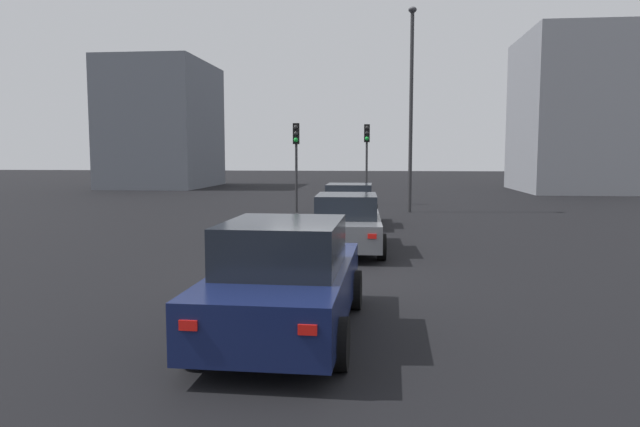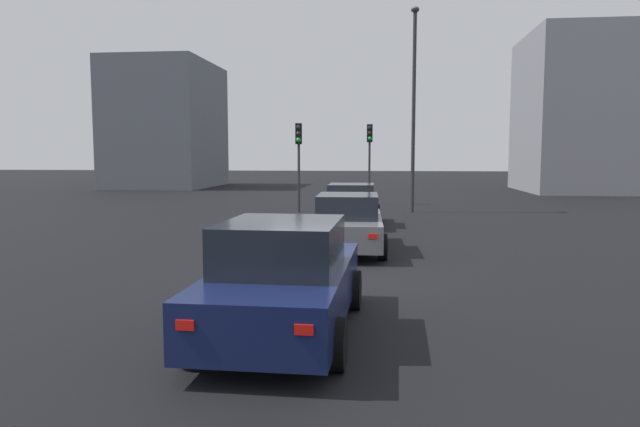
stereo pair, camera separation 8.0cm
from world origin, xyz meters
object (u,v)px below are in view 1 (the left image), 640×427
Objects in this scene: street_lamp_kerbside at (411,95)px; car_navy_third at (285,280)px; car_white_lead at (349,205)px; car_grey_second at (347,223)px; traffic_light_near_left at (367,147)px; traffic_light_near_right at (296,148)px.

car_navy_third is at bearing 171.94° from street_lamp_kerbside.
car_grey_second is at bearing -177.88° from car_white_lead.
traffic_light_near_left reaches higher than car_white_lead.
car_white_lead is 0.89× the size of car_grey_second.
car_white_lead is at bearing -6.90° from traffic_light_near_left.
car_white_lead is 1.07× the size of traffic_light_near_right.
car_navy_third is (-7.34, 0.42, 0.05)m from car_grey_second.
car_navy_third reaches higher than car_grey_second.
car_white_lead is at bearing 154.83° from street_lamp_kerbside.
street_lamp_kerbside is at bearing -13.27° from car_grey_second.
street_lamp_kerbside reaches higher than car_grey_second.
traffic_light_near_left is 4.87m from street_lamp_kerbside.
car_white_lead is 7.09m from street_lamp_kerbside.
car_navy_third is (-13.00, 0.18, 0.05)m from car_white_lead.
traffic_light_near_right is (4.34, 2.57, 2.08)m from car_white_lead.
car_white_lead is 13.00m from car_navy_third.
street_lamp_kerbside is at bearing -7.03° from car_navy_third.
traffic_light_near_right reaches higher than car_navy_third.
car_grey_second is 10.59m from traffic_light_near_right.
car_navy_third is 0.51× the size of street_lamp_kerbside.
street_lamp_kerbside is (5.06, -2.38, 4.36)m from car_white_lead.
car_white_lead is at bearing 25.79° from traffic_light_near_right.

